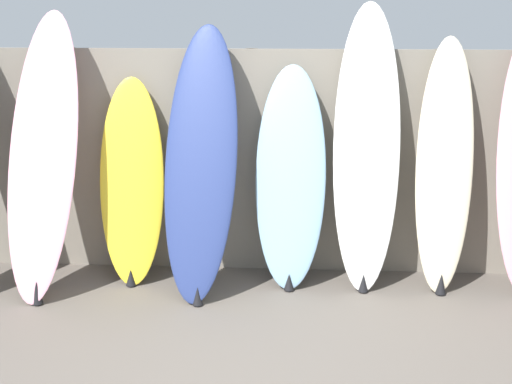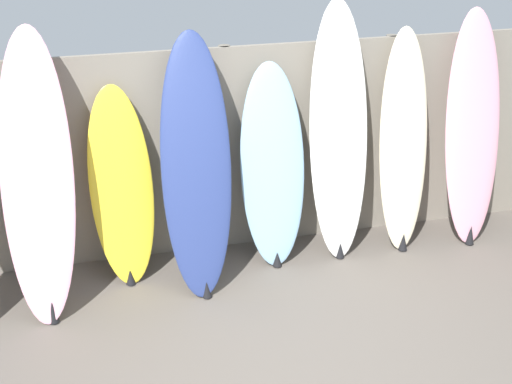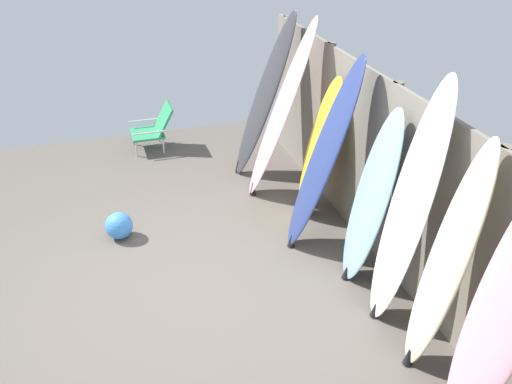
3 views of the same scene
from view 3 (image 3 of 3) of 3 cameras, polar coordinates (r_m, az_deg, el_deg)
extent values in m
plane|color=#5B544C|center=(5.46, -7.39, -9.48)|extent=(7.68, 7.68, 0.00)
cube|color=gray|center=(5.56, 12.65, 1.80)|extent=(6.08, 0.04, 1.80)
cylinder|color=#6C655B|center=(8.00, 2.94, 10.84)|extent=(0.10, 0.10, 1.80)
cylinder|color=#6C655B|center=(6.75, 7.12, 7.17)|extent=(0.10, 0.10, 1.80)
cylinder|color=#6C655B|center=(5.58, 13.01, 1.85)|extent=(0.10, 0.10, 1.80)
cylinder|color=#6C655B|center=(4.58, 21.68, -6.05)|extent=(0.10, 0.10, 1.80)
ellipsoid|color=#38383D|center=(7.16, 0.93, 9.66)|extent=(0.56, 0.91, 2.03)
cone|color=black|center=(7.42, -1.81, 2.64)|extent=(0.08, 0.08, 0.17)
ellipsoid|color=pink|center=(6.57, 2.54, 8.18)|extent=(0.62, 0.86, 2.10)
cone|color=black|center=(6.87, -0.31, 0.41)|extent=(0.08, 0.08, 0.17)
ellipsoid|color=yellow|center=(6.22, 6.34, 4.29)|extent=(0.52, 0.46, 1.60)
cone|color=black|center=(6.49, 4.51, -1.72)|extent=(0.08, 0.08, 0.13)
ellipsoid|color=navy|center=(5.59, 6.82, 3.62)|extent=(0.62, 0.79, 2.01)
cone|color=black|center=(5.94, 3.53, -4.86)|extent=(0.08, 0.08, 0.13)
ellipsoid|color=#8CB7D6|center=(5.21, 11.46, -0.64)|extent=(0.55, 0.45, 1.70)
cone|color=black|center=(5.55, 8.99, -7.92)|extent=(0.08, 0.08, 0.13)
ellipsoid|color=white|center=(4.69, 15.08, -1.42)|extent=(0.51, 0.46, 2.16)
cone|color=black|center=(5.17, 11.80, -11.42)|extent=(0.08, 0.08, 0.13)
ellipsoid|color=beige|center=(4.34, 18.62, -6.52)|extent=(0.46, 0.49, 1.92)
cone|color=black|center=(4.79, 15.00, -15.53)|extent=(0.08, 0.08, 0.16)
ellipsoid|color=pink|center=(3.92, 23.58, -10.75)|extent=(0.52, 0.50, 2.04)
cylinder|color=silver|center=(8.39, -12.20, 5.33)|extent=(0.02, 0.02, 0.22)
cylinder|color=silver|center=(8.02, -11.87, 4.23)|extent=(0.02, 0.02, 0.22)
cylinder|color=silver|center=(8.42, -9.67, 5.67)|extent=(0.02, 0.02, 0.22)
cylinder|color=silver|center=(8.05, -9.23, 4.59)|extent=(0.02, 0.02, 0.22)
cube|color=#2D8C59|center=(8.17, -10.82, 5.77)|extent=(0.48, 0.44, 0.03)
cube|color=#2D8C59|center=(8.13, -9.26, 7.22)|extent=(0.46, 0.25, 0.41)
cylinder|color=silver|center=(8.35, -11.11, 7.04)|extent=(0.02, 0.44, 0.02)
cylinder|color=silver|center=(7.91, -10.66, 5.83)|extent=(0.02, 0.44, 0.02)
sphere|color=#3F8CE5|center=(6.21, -13.54, -3.30)|extent=(0.29, 0.29, 0.29)
camera|label=1|loc=(5.03, -52.65, 3.88)|focal=50.00mm
camera|label=2|loc=(6.06, -48.78, 18.74)|focal=50.00mm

